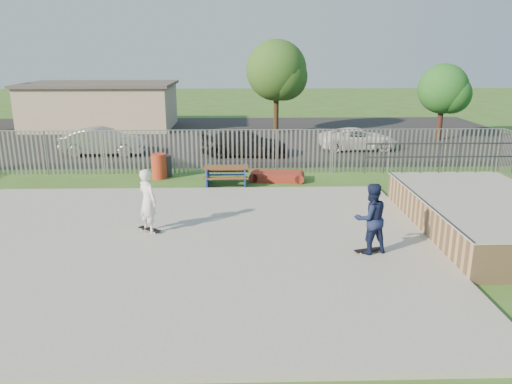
{
  "coord_description": "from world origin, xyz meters",
  "views": [
    {
      "loc": [
        2.03,
        -13.3,
        5.5
      ],
      "look_at": [
        2.47,
        2.0,
        1.1
      ],
      "focal_mm": 35.0,
      "sensor_mm": 36.0,
      "label": 1
    }
  ],
  "objects_px": {
    "tree_mid": "(277,71)",
    "skater_navy": "(371,218)",
    "trash_bin_red": "(159,166)",
    "picnic_table": "(226,176)",
    "car_dark": "(244,143)",
    "trash_bin_grey": "(165,166)",
    "tree_right": "(443,89)",
    "skater_white": "(148,201)",
    "funbox": "(277,176)",
    "car_silver": "(103,142)",
    "car_white": "(358,139)"
  },
  "relations": [
    {
      "from": "trash_bin_grey",
      "to": "tree_right",
      "type": "xyz_separation_m",
      "value": [
        15.75,
        8.82,
        2.68
      ]
    },
    {
      "from": "tree_right",
      "to": "skater_white",
      "type": "height_order",
      "value": "tree_right"
    },
    {
      "from": "picnic_table",
      "to": "car_dark",
      "type": "distance_m",
      "value": 5.96
    },
    {
      "from": "picnic_table",
      "to": "car_white",
      "type": "relative_size",
      "value": 0.43
    },
    {
      "from": "car_white",
      "to": "skater_white",
      "type": "bearing_deg",
      "value": 142.24
    },
    {
      "from": "trash_bin_grey",
      "to": "skater_navy",
      "type": "bearing_deg",
      "value": -53.42
    },
    {
      "from": "trash_bin_grey",
      "to": "trash_bin_red",
      "type": "bearing_deg",
      "value": -119.84
    },
    {
      "from": "funbox",
      "to": "trash_bin_grey",
      "type": "height_order",
      "value": "trash_bin_grey"
    },
    {
      "from": "tree_mid",
      "to": "tree_right",
      "type": "xyz_separation_m",
      "value": [
        10.01,
        -2.96,
        -0.99
      ]
    },
    {
      "from": "trash_bin_grey",
      "to": "car_white",
      "type": "height_order",
      "value": "car_white"
    },
    {
      "from": "trash_bin_red",
      "to": "trash_bin_grey",
      "type": "xyz_separation_m",
      "value": [
        0.22,
        0.38,
        -0.09
      ]
    },
    {
      "from": "trash_bin_red",
      "to": "skater_navy",
      "type": "xyz_separation_m",
      "value": [
        7.08,
        -8.86,
        0.57
      ]
    },
    {
      "from": "trash_bin_grey",
      "to": "skater_white",
      "type": "relative_size",
      "value": 0.48
    },
    {
      "from": "car_silver",
      "to": "tree_right",
      "type": "height_order",
      "value": "tree_right"
    },
    {
      "from": "trash_bin_grey",
      "to": "car_dark",
      "type": "relative_size",
      "value": 0.2
    },
    {
      "from": "car_silver",
      "to": "skater_navy",
      "type": "bearing_deg",
      "value": -142.61
    },
    {
      "from": "trash_bin_grey",
      "to": "car_silver",
      "type": "xyz_separation_m",
      "value": [
        -3.97,
        4.72,
        0.28
      ]
    },
    {
      "from": "trash_bin_grey",
      "to": "skater_white",
      "type": "distance_m",
      "value": 7.48
    },
    {
      "from": "funbox",
      "to": "car_dark",
      "type": "xyz_separation_m",
      "value": [
        -1.38,
        5.29,
        0.5
      ]
    },
    {
      "from": "trash_bin_red",
      "to": "tree_mid",
      "type": "relative_size",
      "value": 0.18
    },
    {
      "from": "trash_bin_red",
      "to": "car_dark",
      "type": "distance_m",
      "value": 6.05
    },
    {
      "from": "trash_bin_grey",
      "to": "skater_navy",
      "type": "relative_size",
      "value": 0.48
    },
    {
      "from": "funbox",
      "to": "trash_bin_red",
      "type": "relative_size",
      "value": 1.9
    },
    {
      "from": "trash_bin_grey",
      "to": "funbox",
      "type": "bearing_deg",
      "value": -10.77
    },
    {
      "from": "car_white",
      "to": "skater_navy",
      "type": "xyz_separation_m",
      "value": [
        -3.11,
        -15.05,
        0.5
      ]
    },
    {
      "from": "car_white",
      "to": "skater_navy",
      "type": "relative_size",
      "value": 2.24
    },
    {
      "from": "trash_bin_red",
      "to": "tree_right",
      "type": "xyz_separation_m",
      "value": [
        15.97,
        9.21,
        2.59
      ]
    },
    {
      "from": "tree_right",
      "to": "skater_navy",
      "type": "height_order",
      "value": "tree_right"
    },
    {
      "from": "trash_bin_red",
      "to": "car_dark",
      "type": "xyz_separation_m",
      "value": [
        3.77,
        4.74,
        0.15
      ]
    },
    {
      "from": "car_silver",
      "to": "car_white",
      "type": "relative_size",
      "value": 1.0
    },
    {
      "from": "tree_right",
      "to": "tree_mid",
      "type": "bearing_deg",
      "value": 163.5
    },
    {
      "from": "trash_bin_grey",
      "to": "skater_white",
      "type": "height_order",
      "value": "skater_white"
    },
    {
      "from": "car_white",
      "to": "tree_mid",
      "type": "height_order",
      "value": "tree_mid"
    },
    {
      "from": "car_dark",
      "to": "skater_navy",
      "type": "height_order",
      "value": "skater_navy"
    },
    {
      "from": "tree_mid",
      "to": "skater_navy",
      "type": "relative_size",
      "value": 3.15
    },
    {
      "from": "trash_bin_red",
      "to": "funbox",
      "type": "bearing_deg",
      "value": -6.15
    },
    {
      "from": "picnic_table",
      "to": "tree_mid",
      "type": "bearing_deg",
      "value": 77.32
    },
    {
      "from": "funbox",
      "to": "skater_navy",
      "type": "distance_m",
      "value": 8.58
    },
    {
      "from": "picnic_table",
      "to": "car_dark",
      "type": "xyz_separation_m",
      "value": [
        0.79,
        5.9,
        0.3
      ]
    },
    {
      "from": "funbox",
      "to": "trash_bin_red",
      "type": "bearing_deg",
      "value": -178.4
    },
    {
      "from": "funbox",
      "to": "trash_bin_grey",
      "type": "xyz_separation_m",
      "value": [
        -4.93,
        0.94,
        0.27
      ]
    },
    {
      "from": "picnic_table",
      "to": "car_dark",
      "type": "height_order",
      "value": "car_dark"
    },
    {
      "from": "skater_white",
      "to": "tree_right",
      "type": "bearing_deg",
      "value": -88.1
    },
    {
      "from": "tree_mid",
      "to": "skater_navy",
      "type": "height_order",
      "value": "tree_mid"
    },
    {
      "from": "skater_navy",
      "to": "car_silver",
      "type": "bearing_deg",
      "value": -68.04
    },
    {
      "from": "picnic_table",
      "to": "skater_white",
      "type": "height_order",
      "value": "skater_white"
    },
    {
      "from": "funbox",
      "to": "trash_bin_grey",
      "type": "bearing_deg",
      "value": 176.97
    },
    {
      "from": "trash_bin_red",
      "to": "skater_navy",
      "type": "distance_m",
      "value": 11.36
    },
    {
      "from": "trash_bin_grey",
      "to": "tree_mid",
      "type": "distance_m",
      "value": 13.62
    },
    {
      "from": "picnic_table",
      "to": "skater_white",
      "type": "distance_m",
      "value": 6.3
    }
  ]
}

